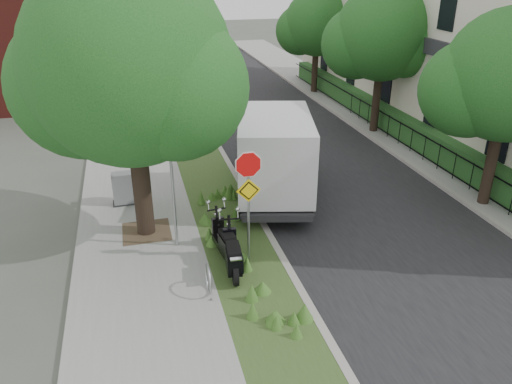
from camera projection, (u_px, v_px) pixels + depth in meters
ground at (305, 267)px, 13.36m from camera, size 120.00×120.00×0.00m
sidewalk_near at (131, 152)px, 21.14m from camera, size 3.50×60.00×0.12m
verge at (195, 147)px, 21.77m from camera, size 2.00×60.00×0.12m
kerb_near at (218, 145)px, 21.99m from camera, size 0.20×60.00×0.13m
road at (293, 140)px, 22.82m from camera, size 7.00×60.00×0.01m
kerb_far at (363, 132)px, 23.59m from camera, size 0.20×60.00×0.13m
footpath_far at (396, 130)px, 23.98m from camera, size 3.20×60.00×0.12m
street_tree_main at (127, 73)px, 12.91m from camera, size 6.21×5.54×7.66m
bare_post at (172, 181)px, 13.32m from camera, size 0.08×0.08×4.00m
bike_hoop at (208, 279)px, 12.01m from camera, size 0.06×0.78×0.77m
sign_assembly at (248, 185)px, 12.57m from camera, size 0.94×0.08×3.22m
fence_far at (378, 119)px, 23.49m from camera, size 0.04×24.00×1.00m
hedge_far at (392, 118)px, 23.65m from camera, size 1.00×24.00×1.10m
terrace_houses at (471, 39)px, 23.00m from camera, size 7.40×26.40×8.20m
brick_building at (23, 22)px, 28.71m from camera, size 9.40×10.40×8.30m
far_tree_a at (505, 82)px, 14.99m from camera, size 4.60×4.10×6.22m
far_tree_b at (381, 38)px, 21.91m from camera, size 4.83×4.31×6.56m
far_tree_c at (316, 26)px, 29.10m from camera, size 4.37×3.89×5.93m
scooter_near at (226, 244)px, 13.39m from camera, size 0.50×1.80×0.86m
scooter_far at (233, 259)px, 12.68m from camera, size 0.50×1.90×0.91m
box_truck at (274, 151)px, 16.67m from camera, size 3.46×6.00×2.56m
utility_cabinet at (124, 189)px, 16.40m from camera, size 0.81×0.55×1.07m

